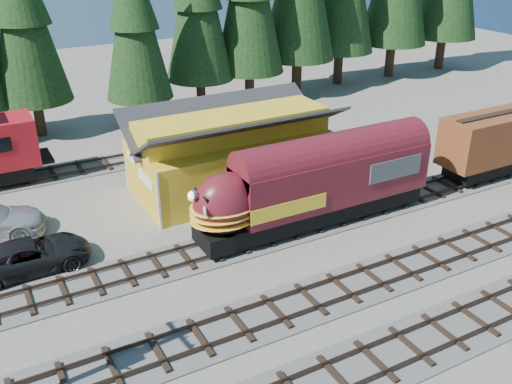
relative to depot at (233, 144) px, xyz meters
name	(u,v)px	position (x,y,z in m)	size (l,w,h in m)	color
ground	(329,266)	(0.00, -10.50, -2.96)	(120.00, 120.00, 0.00)	#6B665B
track_siding	(423,192)	(10.00, -6.50, -2.90)	(68.00, 3.20, 0.33)	#4C4947
track_main_south	(502,235)	(10.00, -12.50, -2.90)	(68.00, 3.20, 0.33)	#4C4947
track_spur	(50,175)	(-10.00, 7.50, -2.90)	(32.00, 3.20, 0.33)	#4C4947
depot	(233,144)	(0.00, 0.00, 0.00)	(12.80, 7.00, 5.30)	gold
locomotive	(309,188)	(1.36, -6.50, -0.65)	(14.33, 2.85, 3.90)	black
pickup_truck_a	(31,255)	(-12.89, -3.80, -2.17)	(2.63, 5.71, 1.59)	black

